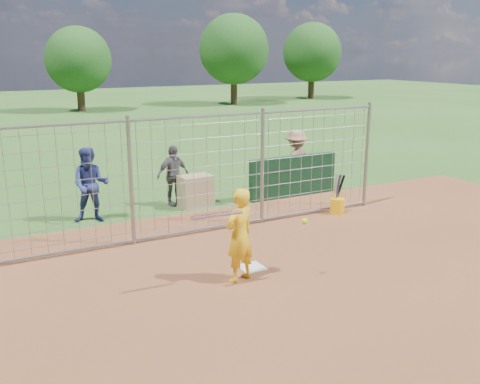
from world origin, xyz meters
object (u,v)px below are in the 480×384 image
bystander_c (296,162)px  equipment_bin (196,191)px  batter (239,235)px  bucket_with_bats (337,204)px  bystander_b (173,175)px  bystander_a (91,185)px

bystander_c → equipment_bin: bearing=-13.6°
batter → bucket_with_bats: batter is taller
bystander_b → bucket_with_bats: bearing=-49.8°
equipment_bin → bystander_b: bearing=135.1°
bucket_with_bats → bystander_a: bearing=158.1°
bystander_a → bucket_with_bats: size_ratio=1.78×
bystander_a → batter: bearing=-52.7°
bystander_a → bucket_with_bats: 5.79m
bystander_a → bystander_c: 5.56m
bucket_with_bats → batter: bearing=-149.2°
bystander_b → equipment_bin: size_ratio=1.93×
bystander_a → bucket_with_bats: bystander_a is taller
bystander_b → bystander_c: (3.42, -0.42, 0.09)m
bystander_b → equipment_bin: bystander_b is taller
bystander_a → bystander_b: size_ratio=1.12×
bystander_c → equipment_bin: bystander_c is taller
equipment_bin → bystander_c: bearing=-3.3°
bystander_a → bucket_with_bats: bearing=-2.4°
batter → bystander_c: size_ratio=0.93×
bystander_b → bystander_a: bearing=179.6°
bystander_b → bystander_c: bearing=-18.1°
bystander_a → equipment_bin: (2.58, 0.01, -0.47)m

